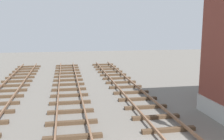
{
  "coord_description": "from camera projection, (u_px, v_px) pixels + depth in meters",
  "views": [
    {
      "loc": [
        -3.98,
        -7.78,
        4.7
      ],
      "look_at": [
        -0.77,
        9.58,
        1.65
      ],
      "focal_mm": 41.39,
      "sensor_mm": 36.0,
      "label": 1
    }
  ],
  "objects": []
}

